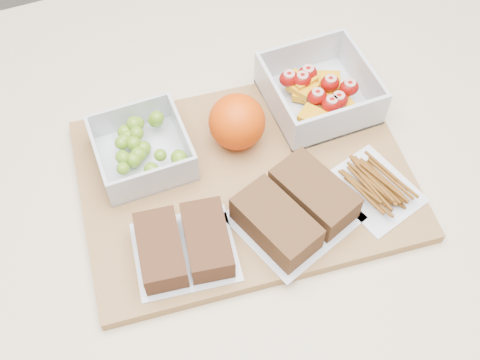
{
  "coord_description": "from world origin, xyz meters",
  "views": [
    {
      "loc": [
        -0.14,
        -0.4,
        1.56
      ],
      "look_at": [
        0.01,
        -0.01,
        0.93
      ],
      "focal_mm": 45.0,
      "sensor_mm": 36.0,
      "label": 1
    }
  ],
  "objects": [
    {
      "name": "cutting_board",
      "position": [
        0.02,
        -0.0,
        0.91
      ],
      "size": [
        0.45,
        0.34,
        0.02
      ],
      "primitive_type": "cube",
      "rotation": [
        0.0,
        0.0,
        -0.1
      ],
      "color": "#9C7140",
      "rests_on": "counter"
    },
    {
      "name": "sandwich_bag_center",
      "position": [
        0.05,
        -0.08,
        0.94
      ],
      "size": [
        0.17,
        0.16,
        0.04
      ],
      "color": "silver",
      "rests_on": "cutting_board"
    },
    {
      "name": "sandwich_bag_left",
      "position": [
        -0.09,
        -0.08,
        0.93
      ],
      "size": [
        0.13,
        0.12,
        0.04
      ],
      "color": "silver",
      "rests_on": "cutting_board"
    },
    {
      "name": "grape_container",
      "position": [
        -0.09,
        0.07,
        0.94
      ],
      "size": [
        0.12,
        0.12,
        0.05
      ],
      "color": "silver",
      "rests_on": "cutting_board"
    },
    {
      "name": "orange",
      "position": [
        0.03,
        0.06,
        0.95
      ],
      "size": [
        0.07,
        0.07,
        0.07
      ],
      "primitive_type": "sphere",
      "color": "#EC4705",
      "rests_on": "cutting_board"
    },
    {
      "name": "pretzel_bag",
      "position": [
        0.16,
        -0.08,
        0.93
      ],
      "size": [
        0.12,
        0.13,
        0.03
      ],
      "color": "silver",
      "rests_on": "cutting_board"
    },
    {
      "name": "counter",
      "position": [
        0.0,
        0.0,
        0.45
      ],
      "size": [
        1.2,
        0.9,
        0.9
      ],
      "primitive_type": "cube",
      "color": "beige",
      "rests_on": "ground"
    },
    {
      "name": "fruit_container",
      "position": [
        0.16,
        0.08,
        0.94
      ],
      "size": [
        0.14,
        0.14,
        0.06
      ],
      "color": "silver",
      "rests_on": "cutting_board"
    }
  ]
}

